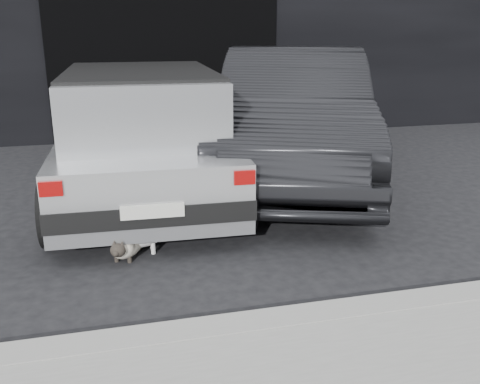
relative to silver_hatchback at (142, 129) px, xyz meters
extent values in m
plane|color=black|center=(-0.32, -0.68, -0.83)|extent=(80.00, 80.00, 0.00)
cube|color=black|center=(0.68, 3.31, 0.47)|extent=(4.00, 0.10, 2.60)
cube|color=gray|center=(0.68, -3.28, -0.77)|extent=(18.00, 0.25, 0.12)
cube|color=silver|center=(0.00, 0.11, -0.32)|extent=(1.99, 4.18, 0.65)
cube|color=silver|center=(0.00, -0.11, 0.34)|extent=(1.72, 2.80, 0.65)
cube|color=black|center=(0.00, -0.11, 0.34)|extent=(1.73, 2.69, 0.53)
cube|color=black|center=(-0.07, -1.87, -0.41)|extent=(1.86, 0.24, 0.19)
cube|color=black|center=(0.08, 2.08, -0.41)|extent=(1.86, 0.24, 0.19)
cube|color=silver|center=(-0.08, -1.96, -0.35)|extent=(0.55, 0.04, 0.13)
cube|color=#8C0707|center=(-0.89, -1.93, -0.10)|extent=(0.19, 0.04, 0.13)
cube|color=#8C0707|center=(0.74, -1.99, -0.10)|extent=(0.19, 0.04, 0.13)
cube|color=black|center=(0.00, -0.11, 0.68)|extent=(1.71, 2.53, 0.03)
cylinder|color=black|center=(-0.95, -1.33, -0.52)|extent=(0.26, 0.64, 0.63)
cylinder|color=slate|center=(-1.07, -1.33, -0.52)|extent=(0.03, 0.35, 0.35)
cylinder|color=black|center=(0.84, -1.40, -0.52)|extent=(0.26, 0.64, 0.63)
cylinder|color=slate|center=(0.97, -1.41, -0.52)|extent=(0.03, 0.35, 0.35)
cylinder|color=black|center=(-0.84, 1.56, -0.52)|extent=(0.26, 0.64, 0.63)
cylinder|color=slate|center=(-0.96, 1.57, -0.52)|extent=(0.03, 0.35, 0.35)
cylinder|color=black|center=(0.95, 1.49, -0.52)|extent=(0.26, 0.64, 0.63)
cylinder|color=slate|center=(1.08, 1.49, -0.52)|extent=(0.03, 0.35, 0.35)
imported|color=black|center=(2.06, 0.47, 0.02)|extent=(3.43, 5.49, 1.71)
ellipsoid|color=beige|center=(-0.30, -1.75, -0.73)|extent=(0.40, 0.53, 0.19)
ellipsoid|color=beige|center=(-0.34, -1.86, -0.71)|extent=(0.27, 0.27, 0.17)
ellipsoid|color=black|center=(-0.39, -1.97, -0.68)|extent=(0.17, 0.16, 0.12)
sphere|color=black|center=(-0.41, -2.02, -0.68)|extent=(0.05, 0.05, 0.05)
cone|color=black|center=(-0.35, -1.97, -0.62)|extent=(0.06, 0.07, 0.06)
cone|color=black|center=(-0.42, -1.95, -0.62)|extent=(0.06, 0.07, 0.06)
cylinder|color=black|center=(-0.29, -1.90, -0.80)|extent=(0.04, 0.04, 0.06)
cylinder|color=black|center=(-0.41, -1.86, -0.80)|extent=(0.04, 0.04, 0.06)
cylinder|color=black|center=(-0.19, -1.64, -0.80)|extent=(0.04, 0.04, 0.06)
cylinder|color=black|center=(-0.30, -1.59, -0.80)|extent=(0.04, 0.04, 0.06)
cylinder|color=black|center=(-0.20, -1.50, -0.76)|extent=(0.04, 0.26, 0.08)
ellipsoid|color=silver|center=(-0.22, -1.69, -0.67)|extent=(0.52, 0.27, 0.22)
ellipsoid|color=silver|center=(-0.09, -1.70, -0.65)|extent=(0.23, 0.23, 0.19)
ellipsoid|color=white|center=(0.04, -1.70, -0.57)|extent=(0.13, 0.15, 0.13)
sphere|color=white|center=(0.10, -1.70, -0.58)|extent=(0.06, 0.06, 0.06)
cone|color=white|center=(0.03, -1.66, -0.51)|extent=(0.06, 0.05, 0.07)
cone|color=white|center=(0.02, -1.74, -0.51)|extent=(0.06, 0.05, 0.07)
cylinder|color=white|center=(-0.07, -1.63, -0.77)|extent=(0.04, 0.04, 0.13)
cylinder|color=white|center=(-0.07, -1.76, -0.77)|extent=(0.04, 0.04, 0.13)
cylinder|color=white|center=(-0.37, -1.62, -0.77)|extent=(0.04, 0.04, 0.13)
cylinder|color=white|center=(-0.38, -1.75, -0.77)|extent=(0.04, 0.04, 0.13)
cylinder|color=white|center=(-0.50, -1.68, -0.72)|extent=(0.28, 0.12, 0.09)
ellipsoid|color=gray|center=(-0.32, -1.71, -0.65)|extent=(0.19, 0.15, 0.09)
camera|label=1|loc=(-0.40, -6.34, 1.20)|focal=40.00mm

